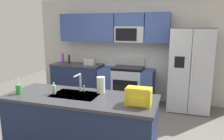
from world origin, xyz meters
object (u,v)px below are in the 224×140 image
Objects in this scene: pepper_mill at (69,59)px; toaster at (90,62)px; backpack at (138,96)px; soap_dispenser at (54,89)px; sink_faucet at (80,81)px; refrigerator at (189,70)px; paper_towel_roll at (101,85)px; bottle_purple at (63,58)px; drink_cup_green at (19,89)px; range_oven at (126,85)px.

toaster is at bearing -4.59° from pepper_mill.
soap_dispenser is at bearing 176.61° from backpack.
soap_dispenser is 0.53× the size of backpack.
backpack is at bearing -46.78° from pepper_mill.
sink_faucet reaches higher than pepper_mill.
refrigerator is 3.08m from soap_dispenser.
paper_towel_roll is at bearing 22.70° from soap_dispenser.
bottle_purple is 1.09× the size of drink_cup_green.
drink_cup_green reaches higher than pepper_mill.
paper_towel_roll is (0.32, 0.06, -0.05)m from sink_faucet.
refrigerator is at bearing -2.81° from range_oven.
toaster is at bearing -176.90° from range_oven.
backpack is at bearing -72.94° from range_oven.
drink_cup_green reaches higher than range_oven.
pepper_mill is at bearing 114.14° from soap_dispenser.
soap_dispenser is (0.47, -2.39, -0.02)m from toaster.
backpack reaches higher than toaster.
refrigerator reaches higher than drink_cup_green.
range_oven is 4.86× the size of toaster.
toaster is 0.63m from pepper_mill.
backpack is at bearing 2.80° from drink_cup_green.
pepper_mill is (-0.62, 0.05, 0.03)m from toaster.
toaster is 1.18× the size of pepper_mill.
sink_faucet is at bearing -94.48° from range_oven.
soap_dispenser is at bearing -101.51° from range_oven.
range_oven is 2.84m from drink_cup_green.
sink_faucet is (1.42, -2.24, 0.05)m from pepper_mill.
range_oven reaches higher than toaster.
toaster is 2.44m from soap_dispenser.
toaster is 1.17× the size of paper_towel_roll.
drink_cup_green reaches higher than paper_towel_roll.
drink_cup_green reaches higher than toaster.
paper_towel_roll is (-1.33, -2.11, 0.09)m from refrigerator.
bottle_purple is at bearing 131.62° from paper_towel_roll.
sink_faucet is 0.90m from drink_cup_green.
soap_dispenser is 0.71× the size of paper_towel_roll.
toaster is 2.33m from sink_faucet.
soap_dispenser is (0.49, 0.16, -0.00)m from drink_cup_green.
backpack is at bearing -16.39° from sink_faucet.
toaster is at bearing 179.54° from refrigerator.
backpack is at bearing -28.35° from paper_towel_roll.
toaster is 0.99× the size of sink_faucet.
refrigerator is at bearing 52.90° from sink_faucet.
toaster is at bearing 101.15° from soap_dispenser.
range_oven is 2.33m from sink_faucet.
pepper_mill is 2.67m from drink_cup_green.
sink_faucet reaches higher than soap_dispenser.
backpack reaches higher than soap_dispenser.
toaster is 2.55m from drink_cup_green.
refrigerator is 6.61× the size of toaster.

